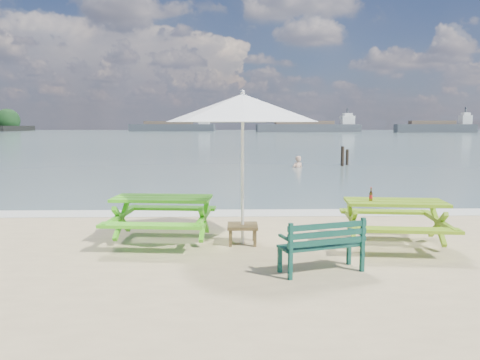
{
  "coord_description": "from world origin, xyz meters",
  "views": [
    {
      "loc": [
        -0.69,
        -6.48,
        2.14
      ],
      "look_at": [
        -0.46,
        3.0,
        1.0
      ],
      "focal_mm": 35.0,
      "sensor_mm": 36.0,
      "label": 1
    }
  ],
  "objects_px": {
    "picnic_table_right": "(394,224)",
    "side_table": "(243,234)",
    "swimmer": "(297,172)",
    "patio_umbrella": "(243,108)",
    "park_bench": "(321,256)",
    "beer_bottle": "(371,196)",
    "picnic_table_left": "(163,220)"
  },
  "relations": [
    {
      "from": "picnic_table_right",
      "to": "side_table",
      "type": "relative_size",
      "value": 3.77
    },
    {
      "from": "picnic_table_right",
      "to": "side_table",
      "type": "xyz_separation_m",
      "value": [
        -2.66,
        0.22,
        -0.21
      ]
    },
    {
      "from": "swimmer",
      "to": "patio_umbrella",
      "type": "bearing_deg",
      "value": -102.06
    },
    {
      "from": "side_table",
      "to": "patio_umbrella",
      "type": "bearing_deg",
      "value": 116.57
    },
    {
      "from": "picnic_table_right",
      "to": "swimmer",
      "type": "relative_size",
      "value": 1.25
    },
    {
      "from": "park_bench",
      "to": "beer_bottle",
      "type": "bearing_deg",
      "value": 51.26
    },
    {
      "from": "picnic_table_left",
      "to": "swimmer",
      "type": "distance_m",
      "value": 15.38
    },
    {
      "from": "swimmer",
      "to": "picnic_table_right",
      "type": "bearing_deg",
      "value": -91.91
    },
    {
      "from": "park_bench",
      "to": "picnic_table_left",
      "type": "bearing_deg",
      "value": 144.71
    },
    {
      "from": "picnic_table_left",
      "to": "beer_bottle",
      "type": "height_order",
      "value": "beer_bottle"
    },
    {
      "from": "park_bench",
      "to": "beer_bottle",
      "type": "height_order",
      "value": "beer_bottle"
    },
    {
      "from": "patio_umbrella",
      "to": "picnic_table_left",
      "type": "bearing_deg",
      "value": 173.57
    },
    {
      "from": "picnic_table_left",
      "to": "patio_umbrella",
      "type": "relative_size",
      "value": 0.76
    },
    {
      "from": "picnic_table_right",
      "to": "beer_bottle",
      "type": "height_order",
      "value": "beer_bottle"
    },
    {
      "from": "side_table",
      "to": "picnic_table_left",
      "type": "bearing_deg",
      "value": 173.57
    },
    {
      "from": "picnic_table_left",
      "to": "picnic_table_right",
      "type": "relative_size",
      "value": 1.01
    },
    {
      "from": "park_bench",
      "to": "swimmer",
      "type": "relative_size",
      "value": 0.79
    },
    {
      "from": "park_bench",
      "to": "beer_bottle",
      "type": "relative_size",
      "value": 5.56
    },
    {
      "from": "picnic_table_right",
      "to": "swimmer",
      "type": "height_order",
      "value": "picnic_table_right"
    },
    {
      "from": "picnic_table_left",
      "to": "side_table",
      "type": "distance_m",
      "value": 1.48
    },
    {
      "from": "picnic_table_left",
      "to": "patio_umbrella",
      "type": "distance_m",
      "value": 2.49
    },
    {
      "from": "picnic_table_right",
      "to": "swimmer",
      "type": "distance_m",
      "value": 15.06
    },
    {
      "from": "picnic_table_right",
      "to": "park_bench",
      "type": "height_order",
      "value": "picnic_table_right"
    },
    {
      "from": "picnic_table_left",
      "to": "beer_bottle",
      "type": "bearing_deg",
      "value": -5.89
    },
    {
      "from": "patio_umbrella",
      "to": "swimmer",
      "type": "height_order",
      "value": "patio_umbrella"
    },
    {
      "from": "park_bench",
      "to": "swimmer",
      "type": "height_order",
      "value": "park_bench"
    },
    {
      "from": "patio_umbrella",
      "to": "swimmer",
      "type": "relative_size",
      "value": 1.66
    },
    {
      "from": "picnic_table_left",
      "to": "picnic_table_right",
      "type": "distance_m",
      "value": 4.13
    },
    {
      "from": "picnic_table_right",
      "to": "side_table",
      "type": "distance_m",
      "value": 2.68
    },
    {
      "from": "side_table",
      "to": "beer_bottle",
      "type": "height_order",
      "value": "beer_bottle"
    },
    {
      "from": "picnic_table_left",
      "to": "park_bench",
      "type": "height_order",
      "value": "picnic_table_left"
    },
    {
      "from": "picnic_table_right",
      "to": "patio_umbrella",
      "type": "distance_m",
      "value": 3.35
    }
  ]
}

